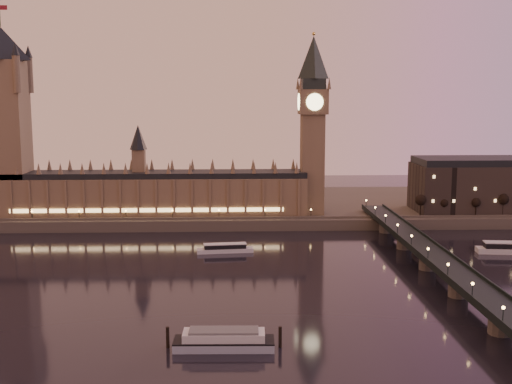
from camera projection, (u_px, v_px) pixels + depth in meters
ground at (214, 284)px, 255.47m from camera, size 700.00×700.00×0.00m
far_embankment at (267, 206)px, 419.16m from camera, size 560.00×130.00×6.00m
palace_of_westminster at (150, 188)px, 370.34m from camera, size 180.00×26.62×52.00m
victoria_tower at (5, 111)px, 360.87m from camera, size 31.68×31.68×118.00m
big_ben at (313, 114)px, 367.46m from camera, size 17.68×17.68×104.00m
westminster_bridge at (441, 269)px, 257.98m from camera, size 13.20×260.00×15.30m
bare_tree_0 at (418, 202)px, 365.17m from camera, size 5.49×5.49×11.17m
bare_tree_1 at (447, 202)px, 365.78m from camera, size 5.49×5.49×11.17m
bare_tree_2 at (477, 202)px, 366.40m from camera, size 5.49×5.49×11.17m
bare_tree_3 at (506, 202)px, 367.02m from camera, size 5.49×5.49×11.17m
cruise_boat_a at (225, 248)px, 307.61m from camera, size 27.37×8.48×4.31m
cruise_boat_c at (506, 248)px, 305.99m from camera, size 27.96×10.60×5.45m
moored_barge at (224, 340)px, 190.31m from camera, size 34.59×9.27×6.34m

